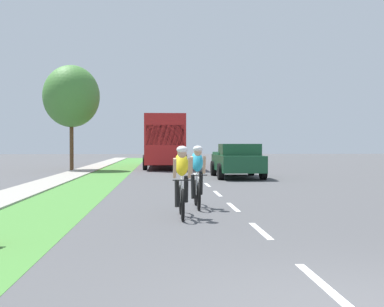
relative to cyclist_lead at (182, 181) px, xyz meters
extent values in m
plane|color=#4C4C4F|center=(1.40, 13.52, -0.81)|extent=(120.00, 120.00, 0.00)
cube|color=#478438|center=(-3.27, 13.52, -0.81)|extent=(2.24, 70.00, 0.01)
cube|color=#9E998E|center=(-5.14, 13.52, -0.81)|extent=(1.50, 70.00, 0.10)
cube|color=white|center=(1.40, -5.23, -0.81)|extent=(0.12, 1.80, 0.01)
cube|color=white|center=(1.40, -1.73, -0.81)|extent=(0.12, 1.80, 0.01)
cube|color=white|center=(1.40, 1.77, -0.81)|extent=(0.12, 1.80, 0.01)
cube|color=white|center=(1.40, 5.27, -0.81)|extent=(0.12, 1.80, 0.01)
cube|color=white|center=(1.40, 8.77, -0.81)|extent=(0.12, 1.80, 0.01)
cube|color=white|center=(1.40, 12.27, -0.81)|extent=(0.12, 1.80, 0.01)
cube|color=white|center=(1.40, 15.77, -0.81)|extent=(0.12, 1.80, 0.01)
cube|color=white|center=(1.40, 19.27, -0.81)|extent=(0.12, 1.80, 0.01)
cube|color=white|center=(1.40, 22.77, -0.81)|extent=(0.12, 1.80, 0.01)
cube|color=white|center=(1.40, 26.27, -0.81)|extent=(0.12, 1.80, 0.01)
cube|color=white|center=(1.40, 29.77, -0.81)|extent=(0.12, 1.80, 0.01)
cube|color=white|center=(1.40, 33.27, -0.81)|extent=(0.12, 1.80, 0.01)
cube|color=white|center=(1.40, 36.77, -0.81)|extent=(0.12, 1.80, 0.01)
cube|color=white|center=(1.40, 40.27, -0.81)|extent=(0.12, 1.80, 0.01)
cube|color=white|center=(1.40, 43.77, -0.81)|extent=(0.12, 1.80, 0.01)
torus|color=black|center=(0.00, 0.55, -0.47)|extent=(0.06, 0.68, 0.68)
torus|color=black|center=(0.00, -0.49, -0.47)|extent=(0.06, 0.68, 0.68)
cylinder|color=silver|center=(0.00, -0.07, -0.29)|extent=(0.04, 0.59, 0.43)
cylinder|color=silver|center=(0.00, 0.21, -0.19)|extent=(0.04, 0.04, 0.55)
cylinder|color=silver|center=(0.00, -0.02, 0.04)|extent=(0.03, 0.55, 0.03)
cylinder|color=black|center=(0.00, -0.47, 0.05)|extent=(0.42, 0.02, 0.02)
ellipsoid|color=yellow|center=(0.00, 0.05, 0.37)|extent=(0.30, 0.54, 0.63)
sphere|color=tan|center=(0.00, -0.23, 0.61)|extent=(0.20, 0.20, 0.20)
ellipsoid|color=white|center=(0.00, -0.23, 0.69)|extent=(0.24, 0.28, 0.16)
cylinder|color=tan|center=(-0.16, -0.23, 0.29)|extent=(0.07, 0.26, 0.45)
cylinder|color=tan|center=(0.16, -0.23, 0.29)|extent=(0.07, 0.26, 0.45)
cylinder|color=black|center=(-0.10, 0.13, -0.29)|extent=(0.10, 0.30, 0.60)
cylinder|color=black|center=(0.10, 0.08, -0.19)|extent=(0.10, 0.25, 0.61)
torus|color=black|center=(0.46, 2.22, -0.47)|extent=(0.06, 0.68, 0.68)
torus|color=black|center=(0.46, 1.18, -0.47)|extent=(0.06, 0.68, 0.68)
cylinder|color=silver|center=(0.46, 1.60, -0.29)|extent=(0.04, 0.59, 0.43)
cylinder|color=silver|center=(0.46, 1.88, -0.19)|extent=(0.04, 0.04, 0.55)
cylinder|color=silver|center=(0.46, 1.65, 0.04)|extent=(0.03, 0.55, 0.03)
cylinder|color=black|center=(0.46, 1.20, 0.05)|extent=(0.42, 0.02, 0.02)
ellipsoid|color=#26A5CC|center=(0.46, 1.72, 0.37)|extent=(0.30, 0.54, 0.63)
sphere|color=tan|center=(0.46, 1.44, 0.61)|extent=(0.20, 0.20, 0.20)
ellipsoid|color=white|center=(0.46, 1.44, 0.69)|extent=(0.24, 0.28, 0.16)
cylinder|color=tan|center=(0.30, 1.44, 0.29)|extent=(0.07, 0.26, 0.45)
cylinder|color=tan|center=(0.62, 1.44, 0.29)|extent=(0.07, 0.26, 0.45)
cylinder|color=black|center=(0.36, 1.80, -0.29)|extent=(0.10, 0.30, 0.60)
cylinder|color=black|center=(0.56, 1.75, -0.19)|extent=(0.10, 0.25, 0.61)
cube|color=#194C2D|center=(3.25, 13.12, -0.09)|extent=(1.96, 5.10, 0.76)
cube|color=#194C2D|center=(3.25, 12.36, 0.51)|extent=(1.80, 1.78, 0.64)
cube|color=#1E2833|center=(3.25, 11.64, 0.49)|extent=(1.67, 0.08, 0.52)
cube|color=#194C2D|center=(2.34, 14.14, 0.21)|extent=(0.08, 2.80, 0.40)
cube|color=#194C2D|center=(4.15, 14.14, 0.21)|extent=(0.08, 2.80, 0.40)
cube|color=#194C2D|center=(3.25, 15.63, 0.21)|extent=(1.80, 0.08, 0.40)
cylinder|color=black|center=(2.27, 11.59, -0.43)|extent=(0.26, 0.76, 0.76)
cylinder|color=black|center=(4.23, 11.59, -0.43)|extent=(0.26, 0.76, 0.76)
cylinder|color=black|center=(2.27, 14.65, -0.43)|extent=(0.26, 0.76, 0.76)
cylinder|color=black|center=(4.23, 14.65, -0.43)|extent=(0.26, 0.76, 0.76)
cube|color=red|center=(-0.20, 24.37, 1.12)|extent=(2.50, 11.60, 3.10)
cube|color=#1E2833|center=(-0.20, 24.37, 1.52)|extent=(2.52, 10.67, 0.64)
cube|color=#1E2833|center=(-0.20, 18.60, 1.37)|extent=(2.25, 0.06, 1.20)
cylinder|color=black|center=(-1.45, 20.60, -0.33)|extent=(0.28, 0.96, 0.96)
cylinder|color=black|center=(1.05, 20.60, -0.33)|extent=(0.28, 0.96, 0.96)
cylinder|color=black|center=(-1.45, 27.56, -0.33)|extent=(0.28, 0.96, 0.96)
cylinder|color=black|center=(1.05, 27.56, -0.33)|extent=(0.28, 0.96, 0.96)
cube|color=silver|center=(-0.02, 40.92, 0.00)|extent=(1.90, 4.70, 1.00)
cube|color=silver|center=(-0.02, 41.12, 0.72)|extent=(1.71, 2.91, 0.52)
cube|color=#1E2833|center=(-0.02, 39.86, 0.60)|extent=(1.56, 0.08, 0.44)
cylinder|color=black|center=(-0.97, 39.51, -0.45)|extent=(0.25, 0.72, 0.72)
cylinder|color=black|center=(0.93, 39.51, -0.45)|extent=(0.25, 0.72, 0.72)
cylinder|color=black|center=(-0.97, 42.33, -0.45)|extent=(0.25, 0.72, 0.72)
cylinder|color=black|center=(0.93, 42.33, -0.45)|extent=(0.25, 0.72, 0.72)
cylinder|color=brown|center=(-6.02, 20.50, 0.80)|extent=(0.24, 0.24, 3.22)
ellipsoid|color=#478438|center=(-6.02, 20.50, 3.81)|extent=(3.50, 3.50, 3.85)
camera|label=1|loc=(-0.45, -10.84, 0.80)|focal=46.40mm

